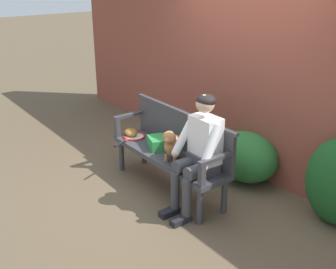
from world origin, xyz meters
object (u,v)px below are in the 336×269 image
at_px(garden_bench, 168,159).
at_px(sports_bag, 157,143).
at_px(dog_on_bench, 172,144).
at_px(baseball_glove, 131,132).
at_px(tennis_racket, 133,137).
at_px(person_seated, 199,149).

xyz_separation_m(garden_bench, sports_bag, (-0.22, -0.00, 0.13)).
distance_m(garden_bench, sports_bag, 0.26).
height_order(garden_bench, dog_on_bench, dog_on_bench).
xyz_separation_m(dog_on_bench, sports_bag, (-0.37, 0.06, -0.13)).
bearing_deg(garden_bench, baseball_glove, -176.86).
relative_size(dog_on_bench, tennis_racket, 0.68).
bearing_deg(sports_bag, baseball_glove, -176.10).
xyz_separation_m(garden_bench, person_seated, (0.57, -0.01, 0.33)).
bearing_deg(dog_on_bench, sports_bag, 171.38).
distance_m(tennis_racket, sports_bag, 0.48).
xyz_separation_m(person_seated, dog_on_bench, (-0.42, -0.05, -0.07)).
bearing_deg(sports_bag, tennis_racket, -173.14).
height_order(dog_on_bench, baseball_glove, dog_on_bench).
xyz_separation_m(garden_bench, tennis_racket, (-0.69, -0.06, 0.07)).
bearing_deg(person_seated, tennis_racket, -177.74).
bearing_deg(baseball_glove, dog_on_bench, 17.49).
bearing_deg(tennis_racket, baseball_glove, 165.91).
bearing_deg(person_seated, garden_bench, 178.87).
bearing_deg(dog_on_bench, person_seated, 6.81).
height_order(tennis_racket, baseball_glove, baseball_glove).
relative_size(tennis_racket, sports_bag, 2.07).
distance_m(garden_bench, baseball_glove, 0.77).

